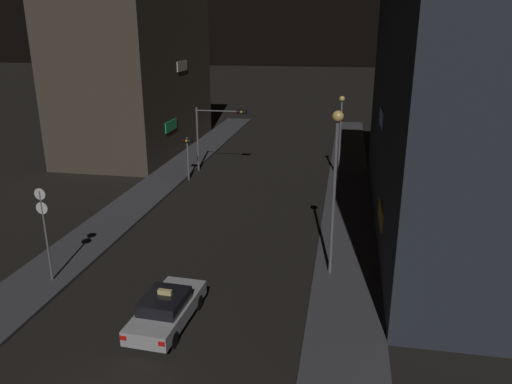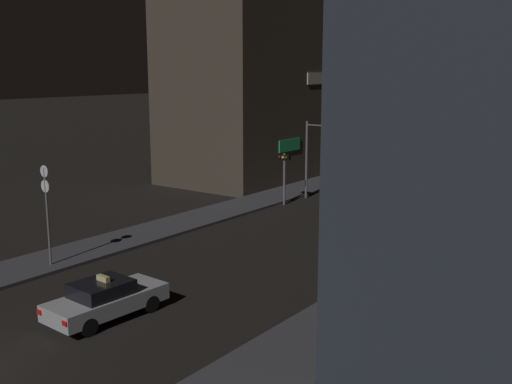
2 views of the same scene
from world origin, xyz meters
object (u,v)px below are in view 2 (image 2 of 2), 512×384
(taxi, at_px, (105,299))
(sign_pole_left, at_px, (47,206))
(traffic_light_overhead, at_px, (327,144))
(street_lamp_near_block, at_px, (337,165))
(traffic_light_left_kerb, at_px, (284,168))
(street_lamp_far_block, at_px, (474,151))

(taxi, bearing_deg, sign_pole_left, 160.42)
(taxi, height_order, sign_pole_left, sign_pole_left)
(traffic_light_overhead, distance_m, street_lamp_near_block, 19.64)
(traffic_light_left_kerb, xyz_separation_m, street_lamp_near_block, (11.66, -14.06, 3.02))
(taxi, height_order, street_lamp_near_block, street_lamp_near_block)
(taxi, relative_size, traffic_light_overhead, 0.85)
(traffic_light_left_kerb, height_order, street_lamp_near_block, street_lamp_near_block)
(traffic_light_left_kerb, distance_m, street_lamp_far_block, 11.88)
(taxi, distance_m, traffic_light_overhead, 22.75)
(street_lamp_far_block, bearing_deg, taxi, -106.48)
(taxi, bearing_deg, traffic_light_left_kerb, 105.45)
(traffic_light_overhead, height_order, street_lamp_far_block, street_lamp_far_block)
(traffic_light_overhead, relative_size, traffic_light_left_kerb, 1.56)
(traffic_light_left_kerb, height_order, sign_pole_left, sign_pole_left)
(street_lamp_near_block, xyz_separation_m, street_lamp_far_block, (-0.03, 15.69, -1.20))
(street_lamp_near_block, bearing_deg, street_lamp_far_block, 90.10)
(taxi, height_order, traffic_light_overhead, traffic_light_overhead)
(taxi, relative_size, street_lamp_near_block, 0.58)
(traffic_light_left_kerb, height_order, street_lamp_far_block, street_lamp_far_block)
(sign_pole_left, distance_m, street_lamp_near_block, 13.44)
(traffic_light_overhead, xyz_separation_m, street_lamp_far_block, (10.04, -1.10, 0.44))
(street_lamp_near_block, height_order, street_lamp_far_block, street_lamp_near_block)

